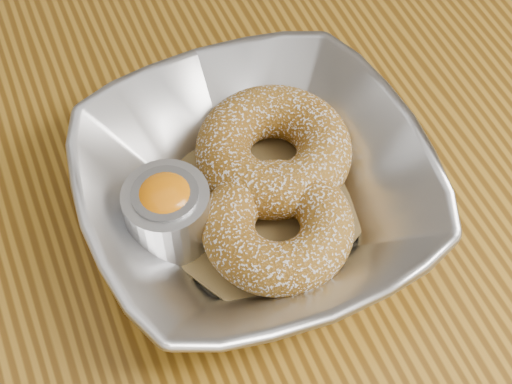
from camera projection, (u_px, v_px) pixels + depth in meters
name	position (u px, v px, depth m)	size (l,w,h in m)	color
table	(302.00, 270.00, 0.67)	(1.20, 0.80, 0.75)	brown
serving_bowl	(256.00, 192.00, 0.56)	(0.25, 0.25, 0.06)	#B6B9BE
parchment	(256.00, 208.00, 0.58)	(0.14, 0.14, 0.00)	brown
donut_back	(274.00, 150.00, 0.58)	(0.12, 0.12, 0.04)	brown
donut_front	(278.00, 226.00, 0.54)	(0.11, 0.11, 0.04)	brown
ramekin	(168.00, 211.00, 0.54)	(0.06, 0.06, 0.06)	#B6B9BE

